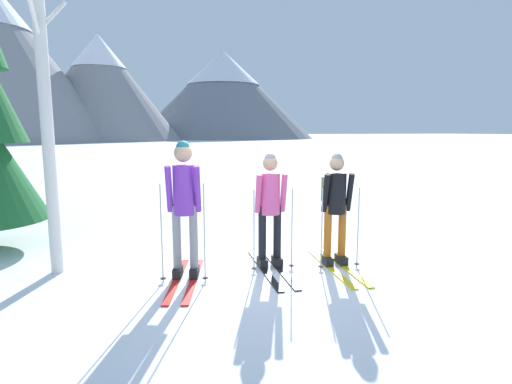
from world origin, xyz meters
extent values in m
plane|color=white|center=(0.00, 0.00, 0.00)|extent=(400.00, 400.00, 0.00)
cube|color=red|center=(-0.90, -0.24, 0.01)|extent=(0.59, 1.58, 0.02)
cube|color=red|center=(-1.11, -0.17, 0.01)|extent=(0.59, 1.58, 0.02)
cube|color=black|center=(-0.87, -0.14, 0.08)|extent=(0.18, 0.28, 0.12)
cylinder|color=gray|center=(-0.87, -0.14, 0.55)|extent=(0.11, 0.11, 0.86)
cube|color=black|center=(-1.08, -0.08, 0.08)|extent=(0.18, 0.28, 0.12)
cylinder|color=gray|center=(-1.08, -0.08, 0.55)|extent=(0.11, 0.11, 0.86)
cylinder|color=purple|center=(-0.97, -0.11, 1.18)|extent=(0.28, 0.28, 0.64)
sphere|color=tan|center=(-0.97, -0.11, 1.66)|extent=(0.23, 0.23, 0.23)
sphere|color=#1E6B7A|center=(-0.97, -0.11, 1.73)|extent=(0.17, 0.17, 0.17)
cylinder|color=purple|center=(-0.82, -0.22, 1.20)|extent=(0.14, 0.22, 0.61)
cylinder|color=purple|center=(-1.16, -0.11, 1.20)|extent=(0.14, 0.22, 0.61)
cylinder|color=#A5A5AD|center=(-0.77, -0.36, 0.64)|extent=(0.02, 0.02, 1.29)
cylinder|color=black|center=(-0.77, -0.36, 0.06)|extent=(0.07, 0.07, 0.01)
cylinder|color=#A5A5AD|center=(-1.28, -0.20, 0.64)|extent=(0.02, 0.02, 1.29)
cylinder|color=black|center=(-1.28, -0.20, 0.06)|extent=(0.07, 0.07, 0.01)
cube|color=#99661E|center=(-0.92, 0.05, 1.21)|extent=(0.30, 0.23, 0.36)
cube|color=black|center=(0.33, -0.19, 0.01)|extent=(0.29, 1.72, 0.02)
cube|color=black|center=(0.11, -0.16, 0.01)|extent=(0.29, 1.72, 0.02)
cube|color=black|center=(0.34, -0.09, 0.08)|extent=(0.14, 0.27, 0.12)
cylinder|color=black|center=(0.34, -0.09, 0.51)|extent=(0.11, 0.11, 0.77)
cube|color=black|center=(0.12, -0.06, 0.08)|extent=(0.14, 0.27, 0.12)
cylinder|color=black|center=(0.12, -0.06, 0.51)|extent=(0.11, 0.11, 0.77)
cylinder|color=#E55193|center=(0.23, -0.08, 1.06)|extent=(0.28, 0.28, 0.58)
sphere|color=tan|center=(0.23, -0.08, 1.49)|extent=(0.21, 0.21, 0.21)
sphere|color=gray|center=(0.23, -0.08, 1.55)|extent=(0.16, 0.16, 0.16)
cylinder|color=#E55193|center=(0.41, -0.16, 1.08)|extent=(0.10, 0.20, 0.55)
cylinder|color=#E55193|center=(0.05, -0.12, 1.08)|extent=(0.10, 0.20, 0.55)
cylinder|color=#A5A5AD|center=(0.48, -0.29, 0.58)|extent=(0.02, 0.02, 1.16)
cylinder|color=black|center=(0.48, -0.29, 0.06)|extent=(0.07, 0.07, 0.01)
cylinder|color=#A5A5AD|center=(-0.06, -0.22, 0.58)|extent=(0.02, 0.02, 1.16)
cylinder|color=black|center=(-0.06, -0.22, 0.06)|extent=(0.07, 0.07, 0.01)
cube|color=#384C99|center=(0.25, 0.09, 1.09)|extent=(0.28, 0.19, 0.36)
cube|color=yellow|center=(1.24, -0.43, 0.01)|extent=(0.32, 1.69, 0.02)
cube|color=yellow|center=(1.02, -0.40, 0.01)|extent=(0.32, 1.69, 0.02)
cube|color=black|center=(1.26, -0.33, 0.08)|extent=(0.14, 0.27, 0.12)
cylinder|color=#B76019|center=(1.26, -0.33, 0.51)|extent=(0.11, 0.11, 0.77)
cube|color=black|center=(1.04, -0.30, 0.08)|extent=(0.14, 0.27, 0.12)
cylinder|color=#B76019|center=(1.04, -0.30, 0.51)|extent=(0.11, 0.11, 0.77)
cylinder|color=black|center=(1.15, -0.31, 1.06)|extent=(0.28, 0.28, 0.58)
sphere|color=tan|center=(1.15, -0.31, 1.48)|extent=(0.21, 0.21, 0.21)
sphere|color=gray|center=(1.15, -0.31, 1.55)|extent=(0.16, 0.16, 0.16)
cylinder|color=black|center=(1.32, -0.40, 1.08)|extent=(0.11, 0.20, 0.55)
cylinder|color=black|center=(0.96, -0.35, 1.08)|extent=(0.11, 0.20, 0.55)
cylinder|color=#A5A5AD|center=(1.39, -0.53, 0.58)|extent=(0.02, 0.02, 1.16)
cylinder|color=black|center=(1.39, -0.53, 0.06)|extent=(0.07, 0.07, 0.01)
cylinder|color=#A5A5AD|center=(0.85, -0.46, 0.58)|extent=(0.02, 0.02, 1.16)
cylinder|color=black|center=(0.85, -0.46, 0.06)|extent=(0.07, 0.07, 0.01)
cube|color=#4C7238|center=(1.17, -0.15, 1.09)|extent=(0.28, 0.19, 0.36)
cylinder|color=silver|center=(-2.61, 0.70, 2.01)|extent=(0.16, 0.16, 4.03)
cylinder|color=silver|center=(-2.46, 0.82, 3.42)|extent=(0.34, 0.31, 0.46)
cylinder|color=silver|center=(-2.64, 0.49, 3.33)|extent=(0.11, 0.47, 0.54)
cone|color=gray|center=(-3.09, 80.22, 9.96)|extent=(30.24, 30.24, 19.93)
cone|color=white|center=(-3.09, 80.22, 16.77)|extent=(10.05, 10.05, 6.31)
cone|color=slate|center=(24.86, 93.81, 10.49)|extent=(43.56, 43.56, 20.98)
cone|color=white|center=(24.86, 93.81, 16.91)|extent=(17.75, 17.75, 8.14)
camera|label=1|loc=(-1.84, -5.35, 1.94)|focal=28.80mm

